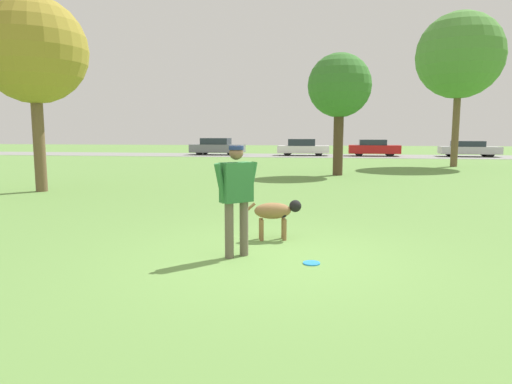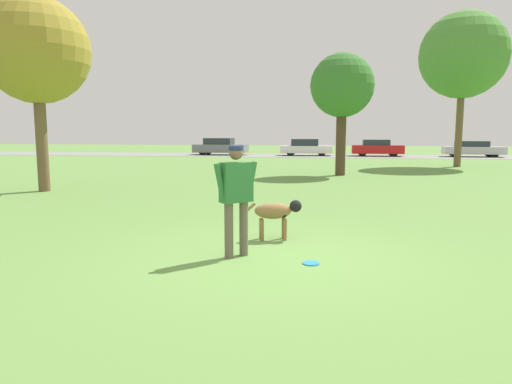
{
  "view_description": "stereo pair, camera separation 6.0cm",
  "coord_description": "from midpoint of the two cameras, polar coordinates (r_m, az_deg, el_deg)",
  "views": [
    {
      "loc": [
        0.81,
        -6.5,
        1.83
      ],
      "look_at": [
        -0.33,
        0.57,
        0.9
      ],
      "focal_mm": 32.0,
      "sensor_mm": 36.0,
      "label": 1
    },
    {
      "loc": [
        0.87,
        -6.49,
        1.83
      ],
      "look_at": [
        -0.33,
        0.57,
        0.9
      ],
      "focal_mm": 32.0,
      "sensor_mm": 36.0,
      "label": 2
    }
  ],
  "objects": [
    {
      "name": "far_road_strip",
      "position": [
        36.78,
        8.4,
        4.5
      ],
      "size": [
        120.0,
        6.0,
        0.01
      ],
      "color": "gray",
      "rests_on": "ground_plane"
    },
    {
      "name": "dog",
      "position": [
        7.84,
        2.78,
        -2.53
      ],
      "size": [
        1.03,
        0.43,
        0.69
      ],
      "rotation": [
        0.0,
        0.0,
        0.24
      ],
      "color": "olive",
      "rests_on": "ground_plane"
    },
    {
      "name": "parked_car_silver",
      "position": [
        38.57,
        25.52,
        4.89
      ],
      "size": [
        4.37,
        1.81,
        1.2
      ],
      "rotation": [
        0.0,
        0.0,
        -0.04
      ],
      "color": "#B7B7BC",
      "rests_on": "ground_plane"
    },
    {
      "name": "tree_mid_center",
      "position": [
        20.14,
        10.8,
        12.81
      ],
      "size": [
        2.7,
        2.7,
        5.18
      ],
      "color": "#4C3826",
      "rests_on": "ground_plane"
    },
    {
      "name": "frisbee",
      "position": [
        6.54,
        7.16,
        -8.83
      ],
      "size": [
        0.24,
        0.24,
        0.02
      ],
      "color": "#268CE5",
      "rests_on": "ground_plane"
    },
    {
      "name": "parked_car_grey",
      "position": [
        38.14,
        -4.45,
        5.67
      ],
      "size": [
        4.44,
        1.97,
        1.39
      ],
      "rotation": [
        0.0,
        0.0,
        -0.03
      ],
      "color": "slate",
      "rests_on": "ground_plane"
    },
    {
      "name": "person",
      "position": [
        6.68,
        -2.24,
        0.1
      ],
      "size": [
        0.59,
        0.57,
        1.65
      ],
      "rotation": [
        0.0,
        0.0,
        0.76
      ],
      "color": "#665B4C",
      "rests_on": "ground_plane"
    },
    {
      "name": "parked_car_white",
      "position": [
        36.98,
        6.32,
        5.55
      ],
      "size": [
        4.13,
        1.78,
        1.33
      ],
      "rotation": [
        0.0,
        0.0,
        0.02
      ],
      "color": "white",
      "rests_on": "ground_plane"
    },
    {
      "name": "parked_car_red",
      "position": [
        37.16,
        14.94,
        5.34
      ],
      "size": [
        3.94,
        1.76,
        1.3
      ],
      "rotation": [
        0.0,
        0.0,
        -0.01
      ],
      "color": "red",
      "rests_on": "ground_plane"
    },
    {
      "name": "ground_plane",
      "position": [
        6.8,
        2.25,
        -8.22
      ],
      "size": [
        120.0,
        120.0,
        0.0
      ],
      "primitive_type": "plane",
      "color": "#608C42"
    },
    {
      "name": "tree_far_right",
      "position": [
        27.32,
        24.54,
        15.26
      ],
      "size": [
        4.51,
        4.51,
        8.15
      ],
      "color": "brown",
      "rests_on": "ground_plane"
    },
    {
      "name": "tree_near_left",
      "position": [
        15.96,
        -25.66,
        15.56
      ],
      "size": [
        3.21,
        3.21,
        5.92
      ],
      "color": "brown",
      "rests_on": "ground_plane"
    }
  ]
}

